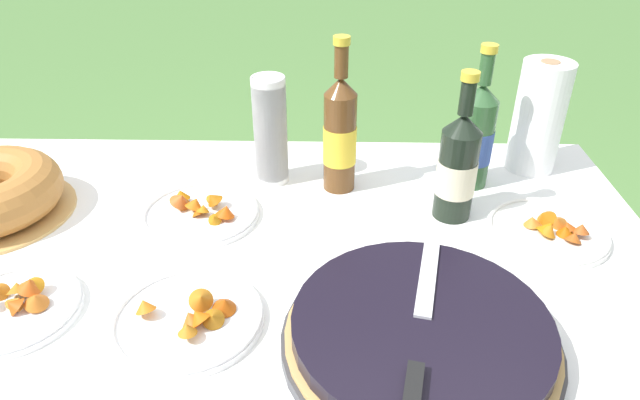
{
  "coord_description": "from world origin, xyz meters",
  "views": [
    {
      "loc": [
        0.16,
        -0.84,
        1.35
      ],
      "look_at": [
        0.14,
        0.09,
        0.78
      ],
      "focal_mm": 32.0,
      "sensor_mm": 36.0,
      "label": 1
    }
  ],
  "objects_px": {
    "cider_bottle_green": "(476,135)",
    "snack_plate_far": "(189,317)",
    "cup_stack": "(270,131)",
    "snack_plate_right": "(549,230)",
    "snack_plate_left": "(12,306)",
    "snack_plate_near": "(200,211)",
    "paper_towel_roll": "(539,117)",
    "juice_bottle_red": "(457,167)",
    "serving_knife": "(421,331)",
    "berry_tart": "(420,334)",
    "cider_bottle_amber": "(340,134)"
  },
  "relations": [
    {
      "from": "berry_tart",
      "to": "snack_plate_right",
      "type": "height_order",
      "value": "berry_tart"
    },
    {
      "from": "serving_knife",
      "to": "juice_bottle_red",
      "type": "bearing_deg",
      "value": -4.05
    },
    {
      "from": "juice_bottle_red",
      "to": "cup_stack",
      "type": "bearing_deg",
      "value": 160.39
    },
    {
      "from": "cider_bottle_amber",
      "to": "snack_plate_right",
      "type": "bearing_deg",
      "value": -23.45
    },
    {
      "from": "juice_bottle_red",
      "to": "paper_towel_roll",
      "type": "distance_m",
      "value": 0.3
    },
    {
      "from": "paper_towel_roll",
      "to": "cider_bottle_green",
      "type": "bearing_deg",
      "value": -153.21
    },
    {
      "from": "juice_bottle_red",
      "to": "snack_plate_right",
      "type": "xyz_separation_m",
      "value": [
        0.18,
        -0.07,
        -0.1
      ]
    },
    {
      "from": "cup_stack",
      "to": "snack_plate_far",
      "type": "distance_m",
      "value": 0.48
    },
    {
      "from": "snack_plate_right",
      "to": "paper_towel_roll",
      "type": "bearing_deg",
      "value": 81.59
    },
    {
      "from": "snack_plate_near",
      "to": "paper_towel_roll",
      "type": "height_order",
      "value": "paper_towel_roll"
    },
    {
      "from": "cup_stack",
      "to": "snack_plate_right",
      "type": "xyz_separation_m",
      "value": [
        0.55,
        -0.2,
        -0.11
      ]
    },
    {
      "from": "serving_knife",
      "to": "snack_plate_near",
      "type": "height_order",
      "value": "serving_knife"
    },
    {
      "from": "cup_stack",
      "to": "snack_plate_right",
      "type": "relative_size",
      "value": 1.05
    },
    {
      "from": "berry_tart",
      "to": "snack_plate_far",
      "type": "relative_size",
      "value": 1.72
    },
    {
      "from": "juice_bottle_red",
      "to": "paper_towel_roll",
      "type": "relative_size",
      "value": 1.19
    },
    {
      "from": "juice_bottle_red",
      "to": "snack_plate_far",
      "type": "bearing_deg",
      "value": -145.29
    },
    {
      "from": "snack_plate_left",
      "to": "cup_stack",
      "type": "bearing_deg",
      "value": 49.29
    },
    {
      "from": "cup_stack",
      "to": "snack_plate_left",
      "type": "height_order",
      "value": "cup_stack"
    },
    {
      "from": "cup_stack",
      "to": "juice_bottle_red",
      "type": "xyz_separation_m",
      "value": [
        0.37,
        -0.13,
        -0.01
      ]
    },
    {
      "from": "snack_plate_near",
      "to": "berry_tart",
      "type": "bearing_deg",
      "value": -41.2
    },
    {
      "from": "juice_bottle_red",
      "to": "cider_bottle_green",
      "type": "bearing_deg",
      "value": 64.6
    },
    {
      "from": "snack_plate_left",
      "to": "snack_plate_right",
      "type": "relative_size",
      "value": 0.94
    },
    {
      "from": "cider_bottle_amber",
      "to": "juice_bottle_red",
      "type": "bearing_deg",
      "value": -25.21
    },
    {
      "from": "snack_plate_near",
      "to": "paper_towel_roll",
      "type": "xyz_separation_m",
      "value": [
        0.72,
        0.23,
        0.11
      ]
    },
    {
      "from": "serving_knife",
      "to": "snack_plate_left",
      "type": "height_order",
      "value": "serving_knife"
    },
    {
      "from": "juice_bottle_red",
      "to": "paper_towel_roll",
      "type": "bearing_deg",
      "value": 44.0
    },
    {
      "from": "snack_plate_left",
      "to": "snack_plate_far",
      "type": "height_order",
      "value": "snack_plate_far"
    },
    {
      "from": "cider_bottle_green",
      "to": "snack_plate_far",
      "type": "xyz_separation_m",
      "value": [
        -0.53,
        -0.45,
        -0.1
      ]
    },
    {
      "from": "cider_bottle_amber",
      "to": "snack_plate_right",
      "type": "relative_size",
      "value": 1.45
    },
    {
      "from": "serving_knife",
      "to": "paper_towel_roll",
      "type": "bearing_deg",
      "value": -16.46
    },
    {
      "from": "snack_plate_left",
      "to": "snack_plate_right",
      "type": "xyz_separation_m",
      "value": [
        0.93,
        0.24,
        -0.0
      ]
    },
    {
      "from": "snack_plate_right",
      "to": "cider_bottle_green",
      "type": "bearing_deg",
      "value": 119.65
    },
    {
      "from": "berry_tart",
      "to": "cider_bottle_green",
      "type": "xyz_separation_m",
      "value": [
        0.17,
        0.5,
        0.09
      ]
    },
    {
      "from": "snack_plate_right",
      "to": "snack_plate_far",
      "type": "xyz_separation_m",
      "value": [
        -0.64,
        -0.25,
        0.0
      ]
    },
    {
      "from": "serving_knife",
      "to": "paper_towel_roll",
      "type": "xyz_separation_m",
      "value": [
        0.33,
        0.6,
        0.06
      ]
    },
    {
      "from": "serving_knife",
      "to": "snack_plate_near",
      "type": "bearing_deg",
      "value": 58.51
    },
    {
      "from": "cider_bottle_green",
      "to": "snack_plate_right",
      "type": "height_order",
      "value": "cider_bottle_green"
    },
    {
      "from": "berry_tart",
      "to": "snack_plate_near",
      "type": "height_order",
      "value": "berry_tart"
    },
    {
      "from": "cider_bottle_green",
      "to": "snack_plate_near",
      "type": "xyz_separation_m",
      "value": [
        -0.57,
        -0.15,
        -0.1
      ]
    },
    {
      "from": "paper_towel_roll",
      "to": "cup_stack",
      "type": "bearing_deg",
      "value": -172.75
    },
    {
      "from": "serving_knife",
      "to": "cider_bottle_green",
      "type": "xyz_separation_m",
      "value": [
        0.18,
        0.53,
        0.05
      ]
    },
    {
      "from": "cider_bottle_amber",
      "to": "snack_plate_far",
      "type": "bearing_deg",
      "value": -118.93
    },
    {
      "from": "paper_towel_roll",
      "to": "snack_plate_far",
      "type": "bearing_deg",
      "value": -142.06
    },
    {
      "from": "snack_plate_left",
      "to": "serving_knife",
      "type": "bearing_deg",
      "value": -8.12
    },
    {
      "from": "berry_tart",
      "to": "snack_plate_near",
      "type": "distance_m",
      "value": 0.53
    },
    {
      "from": "cup_stack",
      "to": "paper_towel_roll",
      "type": "bearing_deg",
      "value": 7.25
    },
    {
      "from": "berry_tart",
      "to": "snack_plate_left",
      "type": "bearing_deg",
      "value": 174.48
    },
    {
      "from": "serving_knife",
      "to": "snack_plate_left",
      "type": "bearing_deg",
      "value": 94.31
    },
    {
      "from": "snack_plate_near",
      "to": "paper_towel_roll",
      "type": "relative_size",
      "value": 0.93
    },
    {
      "from": "snack_plate_near",
      "to": "snack_plate_right",
      "type": "relative_size",
      "value": 1.03
    }
  ]
}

